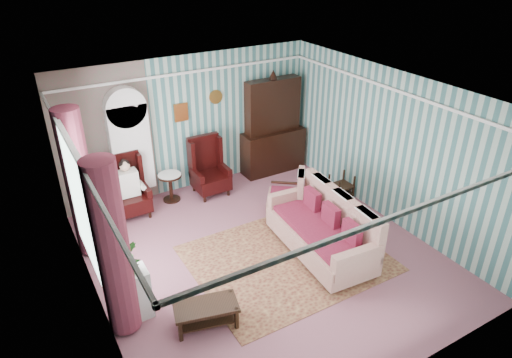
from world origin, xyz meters
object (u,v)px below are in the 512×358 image
wingback_right (210,167)px  round_side_table (171,187)px  wingback_left (128,187)px  floral_armchair (285,193)px  dresser_hutch (274,124)px  coffee_table (206,315)px  nest_table (341,186)px  sofa (320,229)px  bookcase (132,154)px  seated_woman (129,189)px  plant_stand (131,295)px

wingback_right → round_side_table: wingback_right is taller
wingback_left → floral_armchair: size_ratio=1.27×
dresser_hutch → coffee_table: 5.16m
dresser_hutch → wingback_left: (-3.50, -0.27, -0.55)m
nest_table → sofa: (-1.58, -1.33, 0.22)m
wingback_left → floral_armchair: 3.07m
coffee_table → wingback_right: bearing=63.9°
bookcase → dresser_hutch: 3.25m
wingback_left → floral_armchair: bearing=-29.7°
round_side_table → nest_table: 3.60m
floral_armchair → round_side_table: bearing=84.0°
wingback_left → round_side_table: size_ratio=2.08×
seated_woman → floral_armchair: 3.07m
wingback_left → seated_woman: bearing=0.0°
seated_woman → floral_armchair: size_ratio=1.20×
bookcase → seated_woman: bookcase is taller
dresser_hutch → coffee_table: (-3.44, -3.72, -0.99)m
floral_armchair → plant_stand: bearing=146.8°
bookcase → wingback_left: bookcase is taller
plant_stand → wingback_left: bearing=73.8°
bookcase → nest_table: size_ratio=4.15×
round_side_table → plant_stand: plant_stand is taller
sofa → coffee_table: size_ratio=2.45×
round_side_table → sofa: (1.59, -3.03, 0.19)m
floral_armchair → coffee_table: (-2.61, -1.93, -0.30)m
bookcase → round_side_table: bookcase is taller
dresser_hutch → floral_armchair: dresser_hutch is taller
bookcase → plant_stand: bearing=-108.5°
bookcase → wingback_right: bearing=-14.6°
nest_table → plant_stand: (-4.87, -1.20, 0.13)m
wingback_left → coffee_table: size_ratio=1.39×
seated_woman → wingback_left: bearing=0.0°
wingback_right → coffee_table: bearing=-116.1°
seated_woman → plant_stand: size_ratio=1.47×
round_side_table → floral_armchair: (1.77, -1.67, 0.19)m
round_side_table → plant_stand: size_ratio=0.75×
bookcase → floral_armchair: (2.42, -1.91, -0.63)m
wingback_left → plant_stand: (-0.80, -2.75, -0.22)m
bookcase → floral_armchair: size_ratio=2.28×
nest_table → floral_armchair: size_ratio=0.55×
wingback_left → bookcase: bearing=57.3°
wingback_right → bookcase: bearing=165.4°
wingback_left → floral_armchair: wingback_left is taller
nest_table → seated_woman: bearing=159.2°
nest_table → coffee_table: nest_table is taller
wingback_left → seated_woman: (0.00, 0.00, -0.04)m
nest_table → dresser_hutch: bearing=107.4°
seated_woman → coffee_table: bearing=-89.0°
wingback_right → floral_armchair: bearing=-58.9°
round_side_table → nest_table: round_side_table is taller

